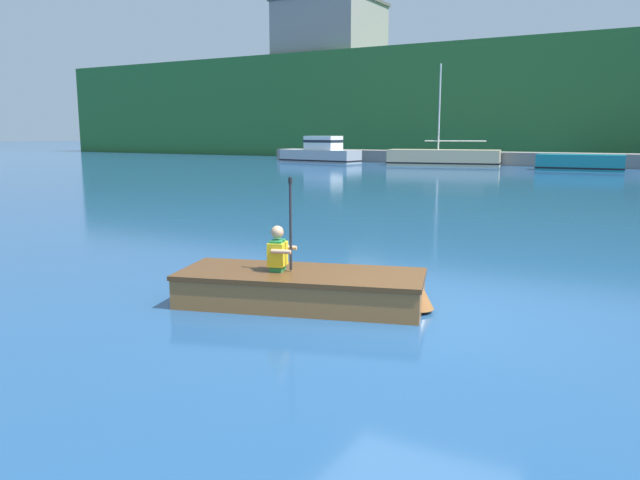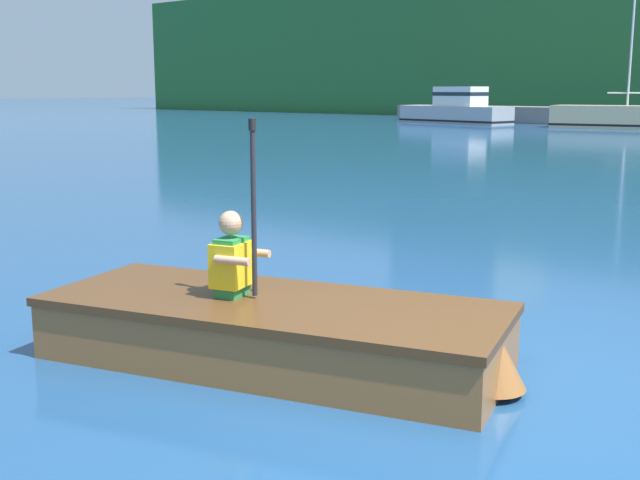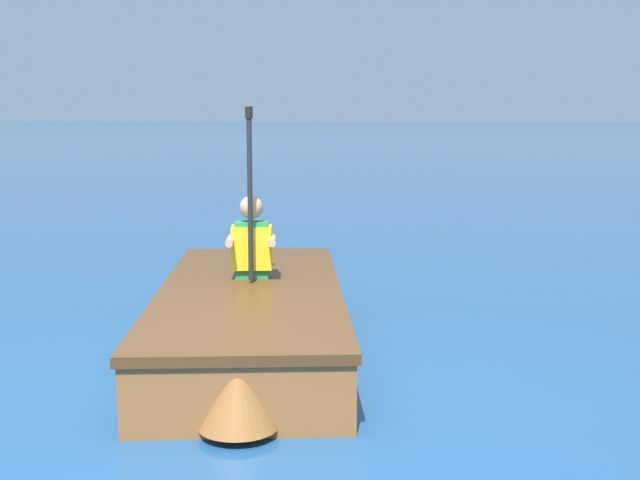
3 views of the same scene
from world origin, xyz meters
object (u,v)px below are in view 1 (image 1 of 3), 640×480
(person_paddler, at_px, (278,250))
(moored_boat_dock_center_near, at_px, (580,163))
(rowboat_foreground, at_px, (305,286))
(moored_boat_dock_east_end, at_px, (443,158))
(moored_boat_dock_west_inner, at_px, (321,153))

(person_paddler, bearing_deg, moored_boat_dock_center_near, 91.20)
(rowboat_foreground, xyz_separation_m, person_paddler, (-0.34, -0.11, 0.47))
(moored_boat_dock_center_near, height_order, rowboat_foreground, moored_boat_dock_center_near)
(moored_boat_dock_center_near, distance_m, moored_boat_dock_east_end, 9.20)
(moored_boat_dock_center_near, bearing_deg, moored_boat_dock_east_end, 169.62)
(moored_boat_dock_center_near, distance_m, person_paddler, 33.64)
(moored_boat_dock_east_end, xyz_separation_m, person_paddler, (9.76, -35.29, 0.19))
(moored_boat_dock_east_end, relative_size, person_paddler, 6.39)
(moored_boat_dock_west_inner, distance_m, moored_boat_dock_east_end, 9.71)
(rowboat_foreground, distance_m, person_paddler, 0.59)
(moored_boat_dock_west_inner, distance_m, rowboat_foreground, 40.23)
(moored_boat_dock_west_inner, bearing_deg, person_paddler, -61.01)
(moored_boat_dock_east_end, relative_size, rowboat_foreground, 2.30)
(moored_boat_dock_west_inner, xyz_separation_m, person_paddler, (19.46, -35.12, -0.02))
(moored_boat_dock_west_inner, relative_size, moored_boat_dock_east_end, 0.84)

